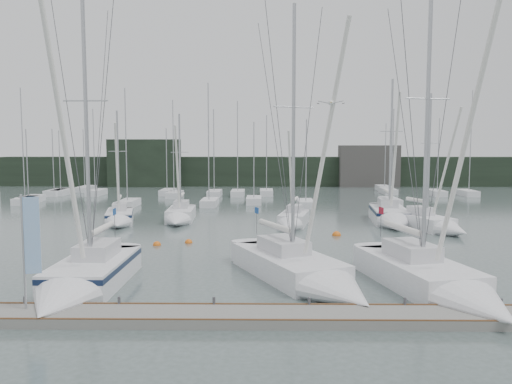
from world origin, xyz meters
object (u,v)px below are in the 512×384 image
at_px(sailboat_mid_c, 292,221).
at_px(sailboat_mid_e, 436,225).
at_px(dock_banner, 29,242).
at_px(sailboat_mid_a, 119,219).
at_px(sailboat_near_center, 311,276).
at_px(buoy_c, 157,245).
at_px(sailboat_near_left, 81,282).
at_px(buoy_a, 189,243).
at_px(sailboat_near_right, 443,286).
at_px(sailboat_mid_b, 179,217).
at_px(sailboat_mid_d, 391,217).
at_px(buoy_b, 337,236).

relative_size(sailboat_mid_c, sailboat_mid_e, 0.83).
bearing_deg(sailboat_mid_c, dock_banner, -105.66).
height_order(sailboat_mid_a, sailboat_mid_e, sailboat_mid_e).
bearing_deg(sailboat_near_center, buoy_c, 108.64).
height_order(sailboat_near_left, sailboat_near_center, sailboat_near_left).
relative_size(sailboat_near_center, sailboat_mid_a, 1.42).
xyz_separation_m(sailboat_near_center, buoy_a, (-7.74, 11.25, -0.57)).
relative_size(sailboat_near_right, buoy_a, 28.24).
bearing_deg(buoy_c, sailboat_mid_a, 120.27).
bearing_deg(sailboat_near_center, buoy_a, 99.59).
bearing_deg(sailboat_mid_b, sailboat_mid_e, -14.91).
relative_size(sailboat_near_center, sailboat_mid_d, 1.11).
xyz_separation_m(sailboat_near_left, sailboat_mid_d, (20.02, 21.15, 0.03)).
bearing_deg(sailboat_mid_a, sailboat_mid_b, 0.72).
xyz_separation_m(sailboat_mid_a, sailboat_mid_e, (26.89, -3.20, 0.00)).
relative_size(sailboat_near_left, sailboat_mid_a, 1.43).
xyz_separation_m(sailboat_near_right, sailboat_mid_c, (-5.77, 20.02, -0.09)).
bearing_deg(buoy_c, buoy_a, 22.74).
xyz_separation_m(sailboat_mid_b, sailboat_mid_d, (19.04, -0.90, 0.13)).
relative_size(sailboat_mid_e, buoy_b, 17.33).
height_order(sailboat_mid_b, buoy_a, sailboat_mid_b).
height_order(sailboat_near_left, sailboat_mid_c, sailboat_near_left).
height_order(sailboat_mid_c, buoy_b, sailboat_mid_c).
relative_size(sailboat_mid_b, sailboat_mid_d, 0.77).
bearing_deg(buoy_c, sailboat_near_left, -95.42).
xyz_separation_m(sailboat_mid_e, buoy_b, (-8.35, -1.87, -0.55)).
xyz_separation_m(sailboat_near_left, dock_banner, (-0.85, -3.19, 2.54)).
relative_size(buoy_b, dock_banner, 0.15).
xyz_separation_m(sailboat_near_left, sailboat_mid_c, (11.10, 19.60, -0.12)).
bearing_deg(buoy_c, sailboat_mid_c, 38.27).
bearing_deg(sailboat_mid_c, sailboat_mid_d, 21.87).
distance_m(sailboat_near_center, dock_banner, 12.93).
height_order(sailboat_mid_a, buoy_a, sailboat_mid_a).
bearing_deg(buoy_b, sailboat_near_right, -81.20).
bearing_deg(buoy_a, buoy_c, -157.26).
height_order(sailboat_mid_b, sailboat_mid_c, sailboat_mid_b).
bearing_deg(sailboat_near_right, buoy_c, 129.27).
distance_m(sailboat_mid_c, buoy_a, 10.54).
height_order(sailboat_near_left, sailboat_mid_d, sailboat_near_left).
bearing_deg(sailboat_mid_a, buoy_b, -28.65).
height_order(sailboat_near_center, dock_banner, sailboat_near_center).
bearing_deg(sailboat_mid_b, buoy_a, -79.87).
distance_m(sailboat_mid_a, dock_banner, 24.31).
bearing_deg(buoy_b, sailboat_mid_d, 44.05).
xyz_separation_m(sailboat_near_left, sailboat_mid_b, (0.99, 22.05, -0.11)).
xyz_separation_m(sailboat_near_center, buoy_c, (-9.86, 10.36, -0.57)).
xyz_separation_m(sailboat_near_center, dock_banner, (-11.83, -4.54, 2.61)).
bearing_deg(buoy_a, sailboat_mid_a, 132.22).
xyz_separation_m(buoy_b, dock_banner, (-15.23, -18.87, 3.18)).
bearing_deg(sailboat_mid_c, buoy_c, -129.71).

